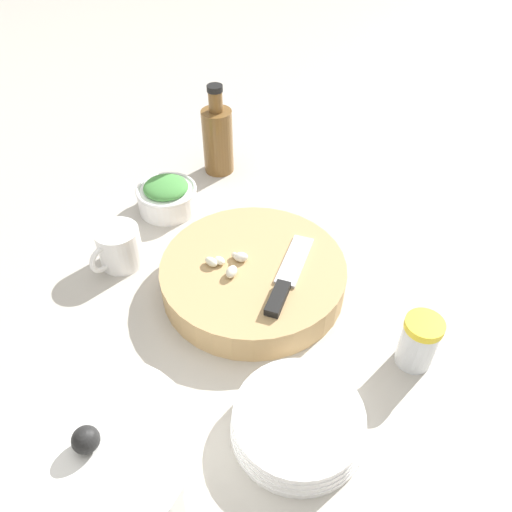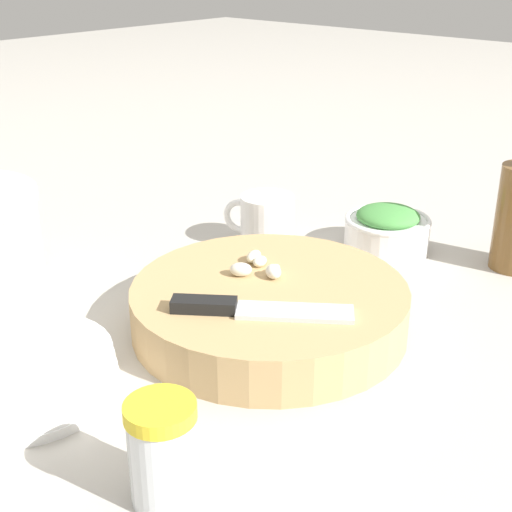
% 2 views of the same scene
% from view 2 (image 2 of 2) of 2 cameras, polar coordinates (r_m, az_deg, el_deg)
% --- Properties ---
extents(ground_plane, '(5.00, 5.00, 0.00)m').
position_cam_2_polar(ground_plane, '(0.84, 1.96, -4.17)').
color(ground_plane, '#B2ADA3').
extents(cutting_board, '(0.30, 0.30, 0.05)m').
position_cam_2_polar(cutting_board, '(0.78, 1.07, -4.13)').
color(cutting_board, tan).
rests_on(cutting_board, ground_plane).
extents(chef_knife, '(0.13, 0.16, 0.01)m').
position_cam_2_polar(chef_knife, '(0.71, -0.45, -4.23)').
color(chef_knife, black).
rests_on(chef_knife, cutting_board).
extents(garlic_cloves, '(0.07, 0.07, 0.02)m').
position_cam_2_polar(garlic_cloves, '(0.80, 0.15, -0.80)').
color(garlic_cloves, beige).
rests_on(garlic_cloves, cutting_board).
extents(herb_bowl, '(0.12, 0.12, 0.06)m').
position_cam_2_polar(herb_bowl, '(0.99, 10.61, 2.05)').
color(herb_bowl, white).
rests_on(herb_bowl, ground_plane).
extents(spice_jar, '(0.05, 0.05, 0.09)m').
position_cam_2_polar(spice_jar, '(0.56, -7.48, -15.26)').
color(spice_jar, silver).
rests_on(spice_jar, ground_plane).
extents(coffee_mug, '(0.07, 0.10, 0.07)m').
position_cam_2_polar(coffee_mug, '(0.99, 0.79, 2.86)').
color(coffee_mug, white).
rests_on(coffee_mug, ground_plane).
extents(plate_stack, '(0.18, 0.18, 0.04)m').
position_cam_2_polar(plate_stack, '(0.71, -18.03, -8.93)').
color(plate_stack, white).
rests_on(plate_stack, ground_plane).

